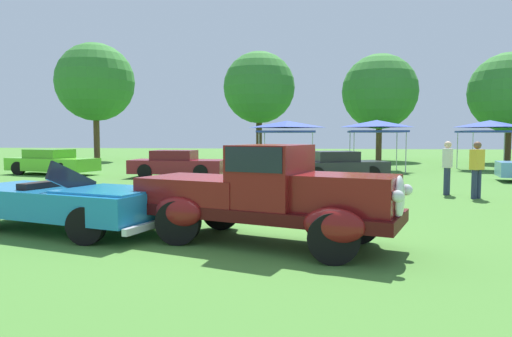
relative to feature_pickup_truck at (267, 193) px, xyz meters
The scene contains 15 objects.
ground_plane 0.94m from the feature_pickup_truck, 104.58° to the left, with size 120.00×120.00×0.00m, color #42752D.
feature_pickup_truck is the anchor object (origin of this frame).
neighbor_convertible 4.03m from the feature_pickup_truck, behind, with size 4.60×2.82×1.40m.
show_car_lime 17.39m from the feature_pickup_truck, 132.40° to the left, with size 4.76×2.80×1.22m.
show_car_burgundy 13.10m from the feature_pickup_truck, 113.53° to the left, with size 4.16×1.76×1.22m.
show_car_charcoal 11.76m from the feature_pickup_truck, 81.15° to the left, with size 4.25×2.78×1.22m.
spectator_between_cars 8.53m from the feature_pickup_truck, 49.05° to the left, with size 0.46×0.44×1.69m.
spectator_by_row 8.80m from the feature_pickup_truck, 55.50° to the left, with size 0.39×0.46×1.69m.
canopy_tent_left_field 17.95m from the feature_pickup_truck, 92.12° to the left, with size 3.15×3.15×2.71m.
canopy_tent_center_field 17.86m from the feature_pickup_truck, 76.54° to the left, with size 2.86×2.86×2.71m.
canopy_tent_right_field 21.13m from the feature_pickup_truck, 60.86° to the left, with size 2.82×2.82×2.71m.
treeline_far_left 29.54m from the feature_pickup_truck, 121.69° to the left, with size 5.74×5.74×8.73m.
treeline_mid_left 26.61m from the feature_pickup_truck, 97.01° to the left, with size 5.25×5.25×8.06m.
treeline_center 29.05m from the feature_pickup_truck, 78.40° to the left, with size 5.68×5.68×8.06m.
treeline_mid_right 29.65m from the feature_pickup_truck, 61.25° to the left, with size 5.44×5.44×7.58m.
Camera 1 is at (0.87, -8.06, 1.84)m, focal length 32.08 mm.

